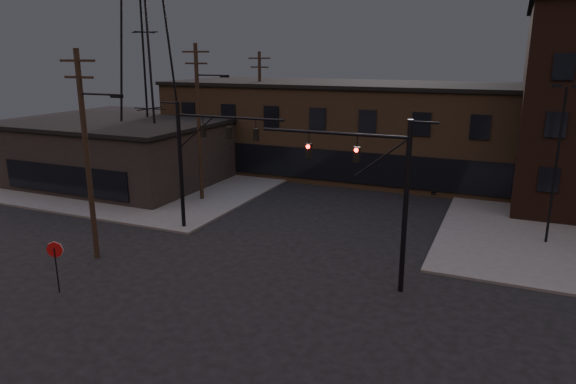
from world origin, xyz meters
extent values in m
plane|color=black|center=(0.00, 0.00, 0.00)|extent=(140.00, 140.00, 0.00)
cube|color=#474744|center=(-22.00, 22.00, 0.07)|extent=(30.00, 30.00, 0.15)
cube|color=#4D3C29|center=(0.00, 28.00, 4.00)|extent=(40.00, 12.00, 8.00)
cube|color=black|center=(-20.00, 16.00, 2.50)|extent=(16.00, 12.00, 5.00)
cylinder|color=black|center=(6.50, 4.50, 4.00)|extent=(0.24, 0.24, 8.00)
cylinder|color=black|center=(3.00, 4.50, 7.20)|extent=(7.00, 0.14, 0.14)
cube|color=#FF140C|center=(4.17, 4.50, 6.30)|extent=(0.28, 0.22, 0.70)
cube|color=#FF140C|center=(1.83, 4.50, 6.30)|extent=(0.28, 0.22, 0.70)
cylinder|color=black|center=(-8.00, 8.00, 4.00)|extent=(0.24, 0.24, 8.00)
cylinder|color=black|center=(-4.50, 8.00, 7.20)|extent=(7.00, 0.14, 0.14)
cube|color=black|center=(-6.25, 8.00, 6.30)|extent=(0.28, 0.22, 0.70)
cube|color=black|center=(-4.50, 8.00, 6.30)|extent=(0.28, 0.22, 0.70)
cube|color=black|center=(-2.75, 8.00, 6.30)|extent=(0.28, 0.22, 0.70)
cylinder|color=black|center=(-8.00, -2.00, 1.10)|extent=(0.06, 0.06, 2.20)
cylinder|color=maroon|center=(-8.00, -1.98, 2.10)|extent=(0.72, 0.33, 0.76)
cylinder|color=black|center=(-9.50, 2.00, 5.50)|extent=(0.28, 0.28, 11.00)
cube|color=black|center=(-9.50, 2.00, 10.40)|extent=(2.20, 0.12, 0.12)
cube|color=black|center=(-9.50, 2.00, 9.60)|extent=(1.80, 0.12, 0.12)
cube|color=black|center=(-7.20, 2.00, 8.75)|extent=(0.60, 0.25, 0.18)
cylinder|color=black|center=(-10.50, 14.00, 5.75)|extent=(0.28, 0.28, 11.50)
cube|color=black|center=(-10.50, 14.00, 10.90)|extent=(2.20, 0.12, 0.12)
cube|color=black|center=(-10.50, 14.00, 10.10)|extent=(1.80, 0.12, 0.12)
cube|color=black|center=(-8.20, 14.00, 9.25)|extent=(0.60, 0.25, 0.18)
cylinder|color=black|center=(-11.50, 26.00, 5.50)|extent=(0.28, 0.28, 11.00)
cube|color=black|center=(-11.50, 26.00, 10.40)|extent=(2.20, 0.12, 0.12)
cube|color=black|center=(-11.50, 26.00, 9.60)|extent=(1.80, 0.12, 0.12)
cylinder|color=black|center=(13.00, 14.00, 4.50)|extent=(0.14, 0.14, 9.00)
cube|color=black|center=(12.50, 14.00, 9.05)|extent=(0.50, 0.28, 0.18)
imported|color=black|center=(5.27, 24.10, 0.70)|extent=(2.94, 4.51, 1.40)
camera|label=1|loc=(10.46, -17.75, 10.65)|focal=32.00mm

